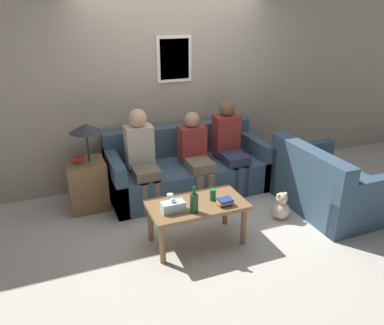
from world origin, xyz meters
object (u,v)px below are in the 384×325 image
(couch_side, at_px, (327,187))
(teddy_bear, at_px, (281,207))
(wine_bottle, at_px, (194,203))
(drinking_glass, at_px, (170,198))
(couch_main, at_px, (187,170))
(person_right, at_px, (229,143))
(coffee_table, at_px, (197,209))
(person_middle, at_px, (196,153))
(person_left, at_px, (142,155))

(couch_side, height_order, teddy_bear, couch_side)
(wine_bottle, height_order, drinking_glass, wine_bottle)
(couch_main, height_order, person_right, person_right)
(couch_side, bearing_deg, drinking_glass, 89.52)
(couch_main, xyz_separation_m, wine_bottle, (-0.45, -1.38, 0.29))
(coffee_table, bearing_deg, couch_side, 2.91)
(coffee_table, bearing_deg, couch_main, 73.69)
(couch_side, bearing_deg, person_middle, 55.62)
(couch_main, bearing_deg, wine_bottle, -108.13)
(person_left, bearing_deg, couch_main, 11.74)
(wine_bottle, relative_size, teddy_bear, 0.83)
(coffee_table, distance_m, wine_bottle, 0.26)
(person_middle, bearing_deg, drinking_glass, -125.53)
(teddy_bear, bearing_deg, wine_bottle, -168.85)
(drinking_glass, bearing_deg, person_left, 92.27)
(coffee_table, relative_size, person_left, 0.84)
(person_middle, relative_size, teddy_bear, 3.28)
(wine_bottle, height_order, person_right, person_right)
(person_left, bearing_deg, person_middle, -4.45)
(couch_main, relative_size, couch_side, 1.61)
(couch_side, relative_size, wine_bottle, 4.73)
(person_middle, bearing_deg, wine_bottle, -112.83)
(person_left, distance_m, person_right, 1.21)
(coffee_table, relative_size, teddy_bear, 3.00)
(coffee_table, distance_m, person_middle, 1.12)
(couch_main, distance_m, teddy_bear, 1.37)
(couch_main, distance_m, drinking_glass, 1.29)
(person_right, bearing_deg, person_left, 179.74)
(couch_main, bearing_deg, person_middle, -75.31)
(person_right, bearing_deg, drinking_glass, -140.34)
(couch_side, height_order, drinking_glass, couch_side)
(teddy_bear, bearing_deg, person_middle, 126.65)
(drinking_glass, xyz_separation_m, person_left, (-0.04, 0.97, 0.14))
(coffee_table, distance_m, person_left, 1.15)
(couch_main, distance_m, wine_bottle, 1.47)
(person_right, bearing_deg, teddy_bear, -78.96)
(couch_side, height_order, person_middle, person_middle)
(wine_bottle, relative_size, person_middle, 0.25)
(drinking_glass, bearing_deg, couch_side, -0.48)
(person_middle, xyz_separation_m, teddy_bear, (0.71, -0.95, -0.45))
(coffee_table, relative_size, person_right, 0.84)
(couch_main, bearing_deg, couch_side, -38.42)
(teddy_bear, bearing_deg, couch_main, 123.60)
(couch_main, xyz_separation_m, person_right, (0.56, -0.14, 0.36))
(person_middle, bearing_deg, person_right, 5.45)
(person_left, bearing_deg, coffee_table, -74.97)
(drinking_glass, relative_size, person_left, 0.08)
(person_middle, height_order, teddy_bear, person_middle)
(drinking_glass, relative_size, person_right, 0.08)
(person_middle, bearing_deg, coffee_table, -111.53)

